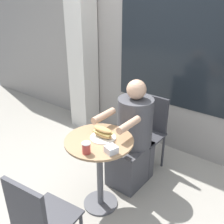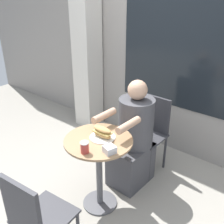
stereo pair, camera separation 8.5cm
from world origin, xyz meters
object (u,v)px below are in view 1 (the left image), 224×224
at_px(seated_diner, 132,141).
at_px(empty_chair_across, 38,219).
at_px(sandwich_on_plate, 103,133).
at_px(drink_cup, 86,148).
at_px(cafe_table, 100,159).
at_px(diner_chair, 149,126).

height_order(seated_diner, empty_chair_across, seated_diner).
distance_m(sandwich_on_plate, drink_cup, 0.27).
bearing_deg(drink_cup, seated_diner, 91.47).
height_order(cafe_table, diner_chair, diner_chair).
relative_size(empty_chair_across, sandwich_on_plate, 3.73).
xyz_separation_m(diner_chair, empty_chair_across, (0.05, -1.62, 0.00)).
height_order(diner_chair, drink_cup, diner_chair).
bearing_deg(sandwich_on_plate, cafe_table, -97.62).
relative_size(diner_chair, empty_chair_across, 1.00).
relative_size(diner_chair, drink_cup, 8.89).
distance_m(diner_chair, empty_chair_across, 1.62).
xyz_separation_m(cafe_table, diner_chair, (0.03, 0.85, -0.02)).
bearing_deg(sandwich_on_plate, drink_cup, -80.77).
bearing_deg(cafe_table, drink_cup, -77.17).
height_order(diner_chair, sandwich_on_plate, diner_chair).
bearing_deg(empty_chair_across, diner_chair, 85.88).
bearing_deg(sandwich_on_plate, empty_chair_across, -84.46).
height_order(empty_chair_across, sandwich_on_plate, empty_chair_across).
distance_m(cafe_table, drink_cup, 0.34).
xyz_separation_m(cafe_table, seated_diner, (0.03, 0.50, -0.04)).
xyz_separation_m(seated_diner, empty_chair_across, (0.05, -1.27, 0.02)).
relative_size(sandwich_on_plate, drink_cup, 2.38).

